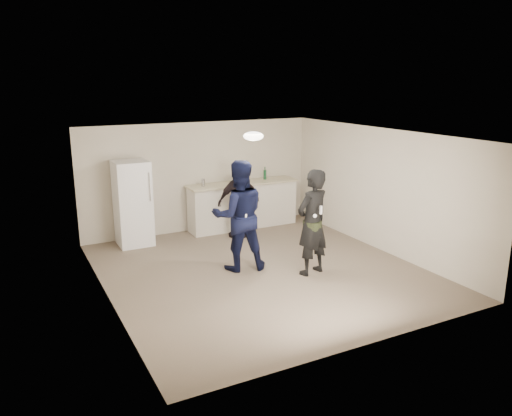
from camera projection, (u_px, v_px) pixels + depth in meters
name	position (u px, v px, depth m)	size (l,w,h in m)	color
floor	(261.00, 270.00, 9.23)	(6.00, 6.00, 0.00)	#6B5B4C
ceiling	(261.00, 135.00, 8.60)	(6.00, 6.00, 0.00)	silver
wall_back	(200.00, 177.00, 11.49)	(6.00, 6.00, 0.00)	beige
wall_front	(372.00, 256.00, 6.34)	(6.00, 6.00, 0.00)	beige
wall_left	(104.00, 225.00, 7.69)	(6.00, 6.00, 0.00)	beige
wall_right	(380.00, 190.00, 10.14)	(6.00, 6.00, 0.00)	beige
counter	(243.00, 206.00, 11.81)	(2.60, 0.56, 1.05)	silver
counter_top	(243.00, 183.00, 11.67)	(2.68, 0.64, 0.04)	beige
fridge	(133.00, 203.00, 10.49)	(0.70, 0.70, 1.80)	white
fridge_handle	(150.00, 187.00, 10.19)	(0.02, 0.02, 0.60)	silver
ceiling_dome	(253.00, 136.00, 8.87)	(0.36, 0.36, 0.16)	white
shaker	(203.00, 183.00, 11.22)	(0.08, 0.08, 0.17)	#B7B7BC
man	(239.00, 216.00, 9.08)	(0.99, 0.77, 2.04)	#0F1540
woman	(312.00, 222.00, 8.87)	(0.70, 0.46, 1.92)	black
camo_shorts	(312.00, 228.00, 8.90)	(0.34, 0.34, 0.28)	#283618
spectator	(239.00, 201.00, 10.95)	(0.97, 0.40, 1.66)	black
remote_man	(246.00, 218.00, 8.83)	(0.04, 0.04, 0.15)	white
nunchuk_man	(251.00, 220.00, 8.93)	(0.07, 0.07, 0.07)	white
remote_woman	(321.00, 210.00, 8.58)	(0.04, 0.04, 0.15)	silver
nunchuk_woman	(315.00, 216.00, 8.59)	(0.07, 0.07, 0.07)	white
bottle_cluster	(250.00, 176.00, 11.81)	(0.78, 0.22, 0.25)	#144624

